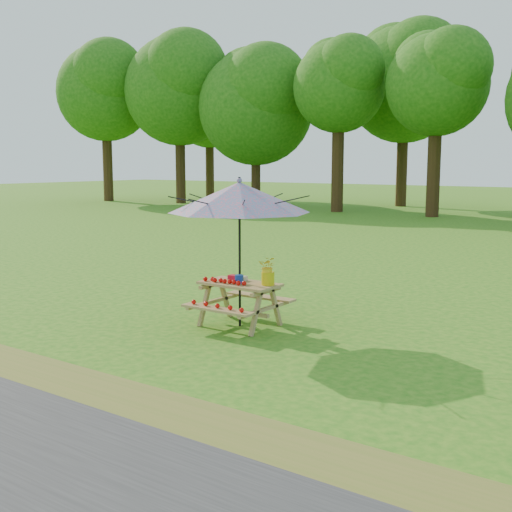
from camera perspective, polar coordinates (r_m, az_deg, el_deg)
The scene contains 6 objects.
ground at distance 10.51m, azimuth -10.40°, elevation -5.37°, with size 120.00×120.00×0.00m, color #256C14.
picnic_table at distance 9.73m, azimuth -1.46°, elevation -4.37°, with size 1.20×1.32×0.67m.
patio_umbrella at distance 9.50m, azimuth -1.48°, elevation 5.22°, with size 2.28×2.28×2.25m.
produce_bins at distance 9.68m, azimuth -1.61°, elevation -2.03°, with size 0.30×0.34×0.13m.
tomatoes_row at distance 9.60m, azimuth -2.82°, elevation -2.23°, with size 0.77×0.13×0.07m, color red, non-canonical shape.
flower_bucket at distance 9.43m, azimuth 1.07°, elevation -1.25°, with size 0.33×0.31×0.42m.
Camera 1 is at (7.35, -7.10, 2.46)m, focal length 45.00 mm.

